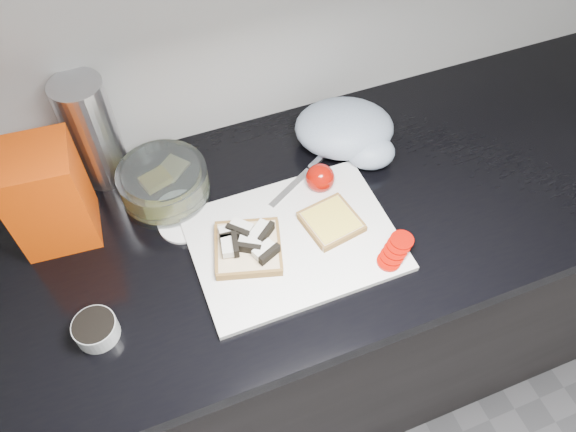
% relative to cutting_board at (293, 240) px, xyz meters
% --- Properties ---
extents(base_cabinet, '(3.50, 0.60, 0.86)m').
position_rel_cutting_board_xyz_m(base_cabinet, '(-0.12, 0.07, -0.48)').
color(base_cabinet, black).
rests_on(base_cabinet, ground).
extents(countertop, '(3.50, 0.64, 0.04)m').
position_rel_cutting_board_xyz_m(countertop, '(-0.12, 0.07, -0.03)').
color(countertop, black).
rests_on(countertop, base_cabinet).
extents(cutting_board, '(0.40, 0.30, 0.01)m').
position_rel_cutting_board_xyz_m(cutting_board, '(0.00, 0.00, 0.00)').
color(cutting_board, silver).
rests_on(cutting_board, countertop).
extents(bread_left, '(0.16, 0.16, 0.04)m').
position_rel_cutting_board_xyz_m(bread_left, '(-0.09, 0.01, 0.02)').
color(bread_left, beige).
rests_on(bread_left, cutting_board).
extents(bread_right, '(0.13, 0.13, 0.02)m').
position_rel_cutting_board_xyz_m(bread_right, '(0.08, 0.01, 0.01)').
color(bread_right, beige).
rests_on(bread_right, cutting_board).
extents(tomato_slices, '(0.10, 0.08, 0.02)m').
position_rel_cutting_board_xyz_m(tomato_slices, '(0.17, -0.10, 0.02)').
color(tomato_slices, '#960A03').
rests_on(tomato_slices, cutting_board).
extents(knife, '(0.17, 0.11, 0.01)m').
position_rel_cutting_board_xyz_m(knife, '(0.09, 0.15, 0.01)').
color(knife, silver).
rests_on(knife, cutting_board).
extents(seed_tub, '(0.08, 0.08, 0.04)m').
position_rel_cutting_board_xyz_m(seed_tub, '(-0.40, -0.06, 0.02)').
color(seed_tub, '#ABB0B0').
rests_on(seed_tub, countertop).
extents(tub_lid, '(0.10, 0.10, 0.01)m').
position_rel_cutting_board_xyz_m(tub_lid, '(-0.19, 0.12, -0.00)').
color(tub_lid, white).
rests_on(tub_lid, countertop).
extents(glass_bowl, '(0.19, 0.19, 0.08)m').
position_rel_cutting_board_xyz_m(glass_bowl, '(-0.21, 0.21, 0.03)').
color(glass_bowl, silver).
rests_on(glass_bowl, countertop).
extents(bread_bag, '(0.15, 0.14, 0.22)m').
position_rel_cutting_board_xyz_m(bread_bag, '(-0.42, 0.20, 0.10)').
color(bread_bag, red).
rests_on(bread_bag, countertop).
extents(steel_canister, '(0.10, 0.10, 0.25)m').
position_rel_cutting_board_xyz_m(steel_canister, '(-0.31, 0.32, 0.12)').
color(steel_canister, '#B5B5BA').
rests_on(steel_canister, countertop).
extents(grocery_bag, '(0.27, 0.26, 0.10)m').
position_rel_cutting_board_xyz_m(grocery_bag, '(0.21, 0.20, 0.04)').
color(grocery_bag, '#9FAFC4').
rests_on(grocery_bag, countertop).
extents(whole_tomatoes, '(0.06, 0.06, 0.06)m').
position_rel_cutting_board_xyz_m(whole_tomatoes, '(0.11, 0.11, 0.03)').
color(whole_tomatoes, '#960A03').
rests_on(whole_tomatoes, countertop).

